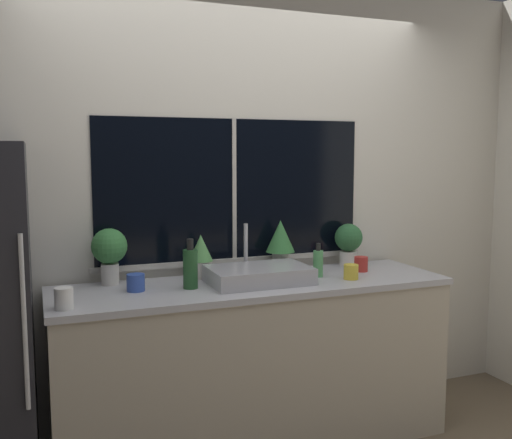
# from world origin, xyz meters

# --- Properties ---
(wall_back) EXTENTS (8.00, 0.09, 2.70)m
(wall_back) POSITION_xyz_m (0.00, 0.68, 1.35)
(wall_back) COLOR silver
(wall_back) RESTS_ON ground_plane
(wall_right) EXTENTS (0.06, 7.00, 2.70)m
(wall_right) POSITION_xyz_m (2.03, 1.50, 1.35)
(wall_right) COLOR silver
(wall_right) RESTS_ON ground_plane
(counter) EXTENTS (2.20, 0.64, 0.93)m
(counter) POSITION_xyz_m (0.00, 0.31, 0.47)
(counter) COLOR #B2A893
(counter) RESTS_ON ground_plane
(sink) EXTENTS (0.55, 0.40, 0.31)m
(sink) POSITION_xyz_m (0.02, 0.29, 0.98)
(sink) COLOR #ADADB2
(sink) RESTS_ON counter
(potted_plant_far_left) EXTENTS (0.19, 0.19, 0.31)m
(potted_plant_far_left) POSITION_xyz_m (-0.75, 0.54, 1.13)
(potted_plant_far_left) COLOR silver
(potted_plant_far_left) RESTS_ON counter
(potted_plant_center_left) EXTENTS (0.14, 0.14, 0.25)m
(potted_plant_center_left) POSITION_xyz_m (-0.24, 0.54, 1.06)
(potted_plant_center_left) COLOR silver
(potted_plant_center_left) RESTS_ON counter
(potted_plant_center_right) EXTENTS (0.17, 0.17, 0.31)m
(potted_plant_center_right) POSITION_xyz_m (0.26, 0.54, 1.12)
(potted_plant_center_right) COLOR silver
(potted_plant_center_right) RESTS_ON counter
(potted_plant_far_right) EXTENTS (0.18, 0.18, 0.27)m
(potted_plant_far_right) POSITION_xyz_m (0.73, 0.54, 1.09)
(potted_plant_far_right) COLOR silver
(potted_plant_far_right) RESTS_ON counter
(soap_bottle) EXTENTS (0.06, 0.06, 0.20)m
(soap_bottle) POSITION_xyz_m (0.40, 0.31, 1.02)
(soap_bottle) COLOR #519E5B
(soap_bottle) RESTS_ON counter
(bottle_tall) EXTENTS (0.08, 0.08, 0.26)m
(bottle_tall) POSITION_xyz_m (-0.36, 0.30, 1.04)
(bottle_tall) COLOR #235128
(bottle_tall) RESTS_ON counter
(mug_white) EXTENTS (0.09, 0.09, 0.10)m
(mug_white) POSITION_xyz_m (-1.01, 0.11, 0.98)
(mug_white) COLOR white
(mug_white) RESTS_ON counter
(mug_yellow) EXTENTS (0.08, 0.08, 0.08)m
(mug_yellow) POSITION_xyz_m (0.54, 0.18, 0.98)
(mug_yellow) COLOR gold
(mug_yellow) RESTS_ON counter
(mug_blue) EXTENTS (0.09, 0.09, 0.09)m
(mug_blue) POSITION_xyz_m (-0.64, 0.34, 0.98)
(mug_blue) COLOR #3351AD
(mug_blue) RESTS_ON counter
(mug_red) EXTENTS (0.08, 0.08, 0.09)m
(mug_red) POSITION_xyz_m (0.71, 0.35, 0.98)
(mug_red) COLOR #B72D28
(mug_red) RESTS_ON counter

